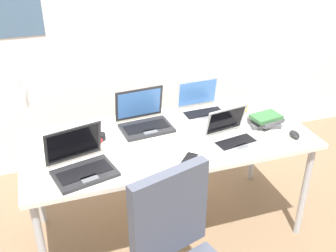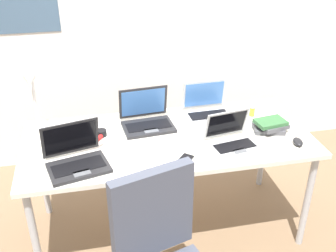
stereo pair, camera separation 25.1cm
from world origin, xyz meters
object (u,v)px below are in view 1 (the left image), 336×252
(desk_lamp, at_px, (29,108))
(cell_phone, at_px, (189,159))
(computer_mouse, at_px, (295,134))
(book_stack, at_px, (266,120))
(laptop_front_left, at_px, (202,107))
(laptop_near_lamp, at_px, (144,120))
(headphones, at_px, (88,139))
(coffee_mug, at_px, (151,163))
(laptop_back_right, at_px, (233,136))
(laptop_center, at_px, (81,164))
(pill_bottle, at_px, (245,106))

(desk_lamp, relative_size, cell_phone, 2.94)
(computer_mouse, xyz_separation_m, book_stack, (-0.10, 0.19, 0.02))
(laptop_front_left, bearing_deg, laptop_near_lamp, -171.97)
(computer_mouse, distance_m, headphones, 1.29)
(desk_lamp, relative_size, computer_mouse, 4.17)
(laptop_near_lamp, bearing_deg, coffee_mug, -101.31)
(desk_lamp, relative_size, laptop_back_right, 1.28)
(laptop_center, relative_size, laptop_back_right, 1.21)
(desk_lamp, distance_m, headphones, 0.40)
(laptop_front_left, xyz_separation_m, book_stack, (0.33, -0.30, -0.01))
(book_stack, bearing_deg, laptop_center, -173.30)
(pill_bottle, height_order, book_stack, same)
(headphones, bearing_deg, book_stack, -8.15)
(cell_phone, bearing_deg, book_stack, 60.96)
(laptop_back_right, bearing_deg, laptop_center, -178.81)
(cell_phone, bearing_deg, laptop_back_right, 58.79)
(laptop_front_left, relative_size, headphones, 1.47)
(headphones, bearing_deg, coffee_mug, -55.62)
(laptop_center, distance_m, pill_bottle, 1.25)
(laptop_near_lamp, bearing_deg, pill_bottle, -0.86)
(laptop_back_right, relative_size, book_stack, 1.37)
(laptop_front_left, xyz_separation_m, cell_phone, (-0.30, -0.53, -0.04))
(computer_mouse, height_order, cell_phone, computer_mouse)
(laptop_back_right, relative_size, headphones, 1.46)
(laptop_near_lamp, xyz_separation_m, pill_bottle, (0.73, -0.01, -0.01))
(cell_phone, bearing_deg, headphones, -176.38)
(laptop_near_lamp, relative_size, pill_bottle, 4.39)
(laptop_near_lamp, bearing_deg, computer_mouse, -26.36)
(desk_lamp, relative_size, headphones, 1.87)
(computer_mouse, xyz_separation_m, coffee_mug, (-0.96, -0.06, 0.03))
(desk_lamp, distance_m, laptop_center, 0.55)
(pill_bottle, bearing_deg, laptop_center, -162.83)
(computer_mouse, bearing_deg, laptop_front_left, 143.01)
(pill_bottle, bearing_deg, coffee_mug, -150.36)
(book_stack, bearing_deg, computer_mouse, -63.32)
(laptop_front_left, distance_m, laptop_back_right, 0.42)
(laptop_front_left, distance_m, cell_phone, 0.60)
(cell_phone, distance_m, coffee_mug, 0.24)
(laptop_near_lamp, height_order, coffee_mug, laptop_near_lamp)
(laptop_front_left, bearing_deg, book_stack, -41.78)
(laptop_back_right, bearing_deg, laptop_front_left, 93.68)
(computer_mouse, distance_m, pill_bottle, 0.44)
(laptop_front_left, height_order, book_stack, laptop_front_left)
(laptop_back_right, bearing_deg, cell_phone, -162.19)
(book_stack, bearing_deg, headphones, 171.85)
(laptop_near_lamp, distance_m, headphones, 0.39)
(laptop_front_left, xyz_separation_m, laptop_center, (-0.89, -0.44, 0.00))
(pill_bottle, bearing_deg, laptop_back_right, -128.03)
(laptop_center, distance_m, computer_mouse, 1.32)
(laptop_center, relative_size, coffee_mug, 3.36)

